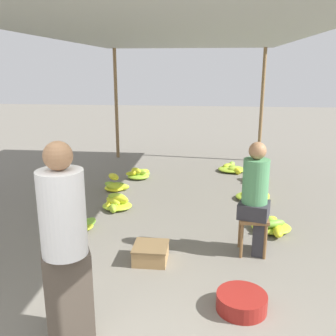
{
  "coord_description": "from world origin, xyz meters",
  "views": [
    {
      "loc": [
        0.51,
        -1.83,
        2.18
      ],
      "look_at": [
        0.0,
        2.84,
        0.91
      ],
      "focal_mm": 40.0,
      "sensor_mm": 36.0,
      "label": 1
    }
  ],
  "objects_px": {
    "banana_pile_left_0": "(79,225)",
    "banana_pile_right_0": "(232,169)",
    "vendor_foreground": "(65,243)",
    "banana_pile_left_3": "(116,185)",
    "banana_pile_left_2": "(139,174)",
    "banana_pile_right_2": "(255,178)",
    "banana_pile_left_1": "(116,203)",
    "crate_near": "(151,253)",
    "banana_pile_right_1": "(254,196)",
    "vendor_seated": "(256,196)",
    "stool": "(253,224)",
    "banana_pile_right_3": "(271,226)",
    "basin_black": "(242,302)"
  },
  "relations": [
    {
      "from": "crate_near",
      "to": "vendor_seated",
      "type": "bearing_deg",
      "value": 15.63
    },
    {
      "from": "stool",
      "to": "banana_pile_right_0",
      "type": "bearing_deg",
      "value": 90.47
    },
    {
      "from": "stool",
      "to": "banana_pile_right_1",
      "type": "relative_size",
      "value": 0.78
    },
    {
      "from": "banana_pile_left_1",
      "to": "banana_pile_right_1",
      "type": "height_order",
      "value": "banana_pile_left_1"
    },
    {
      "from": "banana_pile_left_3",
      "to": "banana_pile_right_2",
      "type": "height_order",
      "value": "banana_pile_left_3"
    },
    {
      "from": "banana_pile_left_0",
      "to": "crate_near",
      "type": "relative_size",
      "value": 1.35
    },
    {
      "from": "vendor_foreground",
      "to": "banana_pile_left_1",
      "type": "bearing_deg",
      "value": 96.73
    },
    {
      "from": "vendor_seated",
      "to": "banana_pile_right_1",
      "type": "xyz_separation_m",
      "value": [
        0.23,
        1.92,
        -0.65
      ]
    },
    {
      "from": "vendor_foreground",
      "to": "banana_pile_right_3",
      "type": "height_order",
      "value": "vendor_foreground"
    },
    {
      "from": "basin_black",
      "to": "banana_pile_left_1",
      "type": "bearing_deg",
      "value": 126.79
    },
    {
      "from": "vendor_seated",
      "to": "crate_near",
      "type": "height_order",
      "value": "vendor_seated"
    },
    {
      "from": "stool",
      "to": "crate_near",
      "type": "bearing_deg",
      "value": -164.37
    },
    {
      "from": "banana_pile_left_2",
      "to": "banana_pile_right_1",
      "type": "bearing_deg",
      "value": -25.08
    },
    {
      "from": "banana_pile_left_2",
      "to": "banana_pile_right_3",
      "type": "distance_m",
      "value": 3.21
    },
    {
      "from": "vendor_foreground",
      "to": "banana_pile_left_3",
      "type": "xyz_separation_m",
      "value": [
        -0.57,
        3.81,
        -0.77
      ]
    },
    {
      "from": "banana_pile_left_3",
      "to": "crate_near",
      "type": "bearing_deg",
      "value": -67.5
    },
    {
      "from": "banana_pile_left_0",
      "to": "crate_near",
      "type": "distance_m",
      "value": 1.36
    },
    {
      "from": "stool",
      "to": "banana_pile_right_3",
      "type": "distance_m",
      "value": 0.81
    },
    {
      "from": "banana_pile_right_0",
      "to": "vendor_seated",
      "type": "bearing_deg",
      "value": -89.2
    },
    {
      "from": "banana_pile_right_1",
      "to": "banana_pile_right_3",
      "type": "xyz_separation_m",
      "value": [
        0.08,
        -1.24,
        0.0
      ]
    },
    {
      "from": "basin_black",
      "to": "banana_pile_right_2",
      "type": "xyz_separation_m",
      "value": [
        0.59,
        4.09,
        -0.0
      ]
    },
    {
      "from": "basin_black",
      "to": "banana_pile_right_1",
      "type": "distance_m",
      "value": 3.09
    },
    {
      "from": "vendor_seated",
      "to": "banana_pile_right_0",
      "type": "height_order",
      "value": "vendor_seated"
    },
    {
      "from": "banana_pile_left_0",
      "to": "banana_pile_right_1",
      "type": "distance_m",
      "value": 2.95
    },
    {
      "from": "vendor_seated",
      "to": "banana_pile_right_0",
      "type": "distance_m",
      "value": 3.73
    },
    {
      "from": "banana_pile_left_0",
      "to": "banana_pile_right_0",
      "type": "distance_m",
      "value": 3.96
    },
    {
      "from": "banana_pile_left_2",
      "to": "banana_pile_right_1",
      "type": "xyz_separation_m",
      "value": [
        2.19,
        -1.02,
        -0.03
      ]
    },
    {
      "from": "basin_black",
      "to": "banana_pile_right_0",
      "type": "height_order",
      "value": "banana_pile_right_0"
    },
    {
      "from": "banana_pile_left_1",
      "to": "banana_pile_right_0",
      "type": "relative_size",
      "value": 0.79
    },
    {
      "from": "vendor_foreground",
      "to": "banana_pile_right_1",
      "type": "distance_m",
      "value": 4.13
    },
    {
      "from": "stool",
      "to": "banana_pile_left_0",
      "type": "height_order",
      "value": "stool"
    },
    {
      "from": "basin_black",
      "to": "banana_pile_left_3",
      "type": "xyz_separation_m",
      "value": [
        -2.0,
        3.28,
        0.02
      ]
    },
    {
      "from": "stool",
      "to": "crate_near",
      "type": "relative_size",
      "value": 1.19
    },
    {
      "from": "banana_pile_right_1",
      "to": "banana_pile_left_2",
      "type": "bearing_deg",
      "value": 154.92
    },
    {
      "from": "banana_pile_right_2",
      "to": "banana_pile_right_3",
      "type": "height_order",
      "value": "banana_pile_right_3"
    },
    {
      "from": "vendor_foreground",
      "to": "banana_pile_right_1",
      "type": "relative_size",
      "value": 2.79
    },
    {
      "from": "banana_pile_right_1",
      "to": "crate_near",
      "type": "bearing_deg",
      "value": -122.47
    },
    {
      "from": "banana_pile_left_2",
      "to": "banana_pile_right_2",
      "type": "xyz_separation_m",
      "value": [
        2.32,
        0.02,
        -0.02
      ]
    },
    {
      "from": "banana_pile_right_3",
      "to": "crate_near",
      "type": "bearing_deg",
      "value": -146.35
    },
    {
      "from": "banana_pile_left_3",
      "to": "banana_pile_right_1",
      "type": "relative_size",
      "value": 0.84
    },
    {
      "from": "vendor_seated",
      "to": "basin_black",
      "type": "distance_m",
      "value": 1.33
    },
    {
      "from": "banana_pile_right_0",
      "to": "stool",
      "type": "bearing_deg",
      "value": -89.53
    },
    {
      "from": "vendor_seated",
      "to": "vendor_foreground",
      "type": "bearing_deg",
      "value": -134.87
    },
    {
      "from": "vendor_foreground",
      "to": "banana_pile_right_0",
      "type": "height_order",
      "value": "vendor_foreground"
    },
    {
      "from": "banana_pile_right_1",
      "to": "banana_pile_right_2",
      "type": "height_order",
      "value": "banana_pile_right_1"
    },
    {
      "from": "banana_pile_left_0",
      "to": "banana_pile_right_3",
      "type": "height_order",
      "value": "banana_pile_right_3"
    },
    {
      "from": "vendor_foreground",
      "to": "banana_pile_left_3",
      "type": "distance_m",
      "value": 3.93
    },
    {
      "from": "stool",
      "to": "banana_pile_right_3",
      "type": "xyz_separation_m",
      "value": [
        0.33,
        0.68,
        -0.3
      ]
    },
    {
      "from": "banana_pile_left_0",
      "to": "crate_near",
      "type": "xyz_separation_m",
      "value": [
        1.12,
        -0.77,
        0.03
      ]
    },
    {
      "from": "stool",
      "to": "vendor_seated",
      "type": "bearing_deg",
      "value": 15.42
    }
  ]
}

